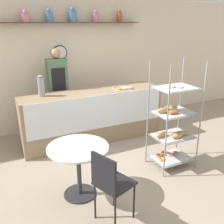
{
  "coord_description": "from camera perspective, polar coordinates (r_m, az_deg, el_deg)",
  "views": [
    {
      "loc": [
        -1.77,
        -3.13,
        2.23
      ],
      "look_at": [
        0.0,
        0.45,
        0.84
      ],
      "focal_mm": 42.0,
      "sensor_mm": 36.0,
      "label": 1
    }
  ],
  "objects": [
    {
      "name": "back_wall",
      "position": [
        5.75,
        -8.22,
        10.44
      ],
      "size": [
        10.0,
        0.3,
        2.7
      ],
      "color": "beige",
      "rests_on": "ground_plane"
    },
    {
      "name": "cafe_table",
      "position": [
        3.47,
        -7.33,
        -10.04
      ],
      "size": [
        0.79,
        0.79,
        0.72
      ],
      "color": "#262628",
      "rests_on": "ground_plane"
    },
    {
      "name": "coffee_carafe",
      "position": [
        4.71,
        -15.17,
        5.5
      ],
      "size": [
        0.12,
        0.12,
        0.37
      ],
      "color": "gray",
      "rests_on": "display_counter"
    },
    {
      "name": "person_worker",
      "position": [
        5.27,
        -11.67,
        4.91
      ],
      "size": [
        0.37,
        0.23,
        1.75
      ],
      "color": "#282833",
      "rests_on": "ground_plane"
    },
    {
      "name": "ground_plane",
      "position": [
        4.23,
        2.77,
        -12.6
      ],
      "size": [
        14.0,
        14.0,
        0.0
      ],
      "primitive_type": "plane",
      "color": "gray"
    },
    {
      "name": "display_counter",
      "position": [
        5.06,
        -4.18,
        -0.86
      ],
      "size": [
        2.71,
        0.63,
        0.98
      ],
      "color": "#937A5B",
      "rests_on": "ground_plane"
    },
    {
      "name": "pastry_rack",
      "position": [
        4.18,
        13.07,
        -2.5
      ],
      "size": [
        0.66,
        0.51,
        1.69
      ],
      "color": "gray",
      "rests_on": "ground_plane"
    },
    {
      "name": "donut_tray_counter",
      "position": [
        5.06,
        2.52,
        5.23
      ],
      "size": [
        0.38,
        0.25,
        0.05
      ],
      "color": "silver",
      "rests_on": "display_counter"
    },
    {
      "name": "cafe_chair",
      "position": [
        3.0,
        -0.56,
        -14.74
      ],
      "size": [
        0.49,
        0.49,
        0.9
      ],
      "rotation": [
        0.0,
        0.0,
        8.2
      ],
      "color": "black",
      "rests_on": "ground_plane"
    }
  ]
}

